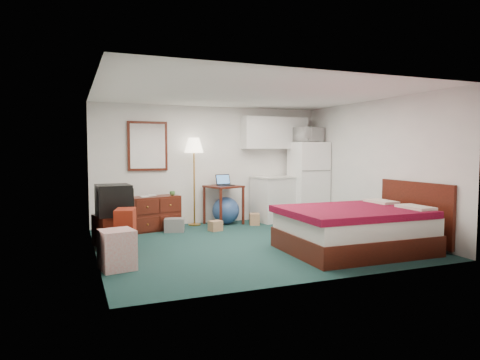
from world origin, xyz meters
name	(u,v)px	position (x,y,z in m)	size (l,w,h in m)	color
floor	(252,243)	(0.00, 0.00, 0.00)	(5.00, 4.50, 0.01)	black
ceiling	(252,94)	(0.00, 0.00, 2.50)	(5.00, 4.50, 0.01)	silver
walls	(252,169)	(0.00, 0.00, 1.25)	(5.01, 4.51, 2.50)	silver
mirror	(148,146)	(-1.35, 2.22, 1.65)	(0.80, 0.06, 1.00)	white
upper_cabinets	(275,133)	(1.45, 2.08, 1.95)	(1.50, 0.35, 0.70)	silver
headboard	(415,212)	(2.46, -1.12, 0.55)	(0.06, 1.56, 1.00)	#34130C
dresser	(154,213)	(-1.32, 1.79, 0.33)	(0.98, 0.45, 0.67)	#34130C
floor_lamp	(194,182)	(-0.43, 2.05, 0.91)	(0.40, 0.40, 1.82)	#C98A32
desk	(224,205)	(0.18, 1.93, 0.41)	(0.65, 0.65, 0.82)	#34130C
exercise_ball	(226,210)	(0.23, 1.93, 0.29)	(0.58, 0.58, 0.58)	#2C4B85
kitchen_counter	(275,199)	(1.38, 1.91, 0.48)	(0.88, 0.67, 0.96)	silver
fridge	(308,181)	(2.13, 1.75, 0.87)	(0.72, 0.72, 1.74)	white
bed	(354,230)	(1.24, -1.12, 0.33)	(2.08, 1.62, 0.67)	#510416
tv_stand	(113,231)	(-2.21, 0.64, 0.25)	(0.51, 0.56, 0.51)	#34130C
suitcase	(126,232)	(-2.09, -0.11, 0.35)	(0.27, 0.43, 0.70)	#631205
retail_box	(117,250)	(-2.28, -0.82, 0.26)	(0.42, 0.42, 0.53)	silver
file_bin	(174,225)	(-0.99, 1.47, 0.13)	(0.37, 0.28, 0.26)	gray
cardboard_box_a	(215,226)	(-0.23, 1.26, 0.10)	(0.23, 0.20, 0.20)	olive
cardboard_box_b	(254,219)	(0.75, 1.60, 0.12)	(0.20, 0.24, 0.24)	olive
laptop	(226,180)	(0.21, 1.88, 0.94)	(0.33, 0.27, 0.23)	black
crt_tv	(113,200)	(-2.19, 0.60, 0.76)	(0.54, 0.59, 0.50)	black
microwave	(309,133)	(2.10, 1.71, 1.94)	(0.59, 0.33, 0.40)	white
book_a	(140,192)	(-1.59, 1.71, 0.77)	(0.16, 0.02, 0.21)	olive
book_b	(148,191)	(-1.42, 1.85, 0.77)	(0.15, 0.02, 0.21)	olive
mug	(172,193)	(-0.94, 1.80, 0.72)	(0.11, 0.09, 0.11)	#487F3E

